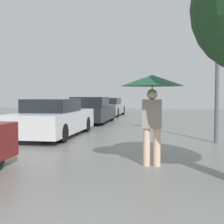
# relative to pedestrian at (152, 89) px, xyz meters

# --- Properties ---
(pedestrian) EXTENTS (1.25, 1.25, 1.82)m
(pedestrian) POSITION_rel_pedestrian_xyz_m (0.00, 0.00, 0.00)
(pedestrian) COLOR beige
(pedestrian) RESTS_ON ground_plane
(parked_car_second) EXTENTS (1.70, 4.45, 1.28)m
(parked_car_second) POSITION_rel_pedestrian_xyz_m (-3.51, 3.93, -0.93)
(parked_car_second) COLOR silver
(parked_car_second) RESTS_ON ground_plane
(parked_car_third) EXTENTS (1.90, 4.03, 1.31)m
(parked_car_third) POSITION_rel_pedestrian_xyz_m (-3.51, 9.18, -0.93)
(parked_car_third) COLOR black
(parked_car_third) RESTS_ON ground_plane
(parked_car_farthest) EXTENTS (1.72, 4.56, 1.21)m
(parked_car_farthest) POSITION_rel_pedestrian_xyz_m (-3.57, 14.53, -0.96)
(parked_car_farthest) COLOR #9EA3A8
(parked_car_farthest) RESTS_ON ground_plane
(street_lamp) EXTENTS (0.39, 0.39, 4.77)m
(street_lamp) POSITION_rel_pedestrian_xyz_m (1.74, 3.37, 1.86)
(street_lamp) COLOR #515456
(street_lamp) RESTS_ON ground_plane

